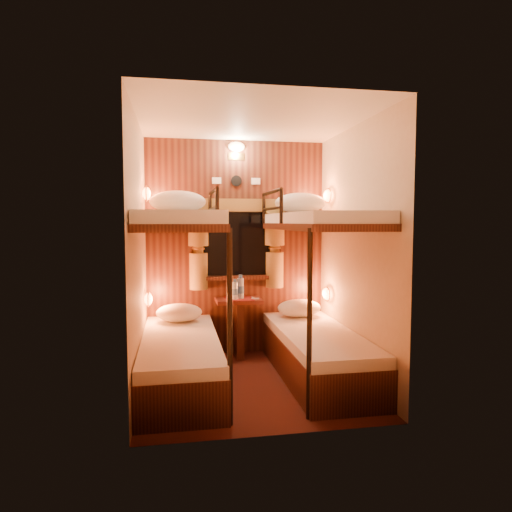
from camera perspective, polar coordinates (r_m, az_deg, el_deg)
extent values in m
plane|color=black|center=(4.39, -0.55, -15.60)|extent=(2.10, 2.10, 0.00)
plane|color=silver|center=(4.23, -0.58, 16.66)|extent=(2.10, 2.10, 0.00)
plane|color=#C6B293|center=(5.18, -2.50, 1.03)|extent=(2.40, 0.00, 2.40)
plane|color=#C6B293|center=(3.11, 2.65, -1.15)|extent=(2.40, 0.00, 2.40)
plane|color=#C6B293|center=(4.09, -14.50, 0.03)|extent=(0.00, 2.40, 2.40)
plane|color=#C6B293|center=(4.42, 12.34, 0.37)|extent=(0.00, 2.40, 2.40)
cube|color=#33150E|center=(5.16, -2.47, 1.02)|extent=(2.00, 0.03, 2.40)
cube|color=#33150E|center=(4.35, -9.43, -13.44)|extent=(0.70, 1.90, 0.35)
cube|color=white|center=(4.28, -9.47, -10.57)|extent=(0.68, 1.88, 0.10)
cube|color=#33150E|center=(4.14, -9.65, 3.61)|extent=(0.70, 1.90, 0.06)
cube|color=white|center=(4.14, -9.66, 4.72)|extent=(0.68, 1.88, 0.10)
cylinder|color=black|center=(3.35, -3.29, -8.98)|extent=(0.04, 0.04, 1.45)
cylinder|color=black|center=(5.04, -5.76, 5.93)|extent=(0.04, 0.04, 0.32)
cylinder|color=black|center=(4.19, -4.87, 6.26)|extent=(0.04, 0.04, 0.32)
cylinder|color=black|center=(4.62, -5.37, 8.06)|extent=(0.04, 0.85, 0.04)
cylinder|color=black|center=(4.62, -5.36, 5.96)|extent=(0.03, 0.85, 0.03)
cube|color=#33150E|center=(4.55, 7.60, -12.61)|extent=(0.70, 1.90, 0.35)
cube|color=white|center=(4.49, 7.63, -9.86)|extent=(0.68, 1.88, 0.10)
cube|color=#33150E|center=(4.35, 7.76, 3.67)|extent=(0.70, 1.90, 0.06)
cube|color=white|center=(4.35, 7.78, 4.72)|extent=(0.68, 1.88, 0.10)
cylinder|color=black|center=(3.48, 6.69, -8.54)|extent=(0.04, 0.04, 1.45)
cylinder|color=black|center=(5.12, 0.99, 5.92)|extent=(0.04, 0.04, 0.32)
cylinder|color=black|center=(4.29, 3.19, 6.23)|extent=(0.04, 0.04, 0.32)
cylinder|color=black|center=(4.71, 1.99, 8.01)|extent=(0.04, 0.85, 0.04)
cylinder|color=black|center=(4.70, 1.99, 5.94)|extent=(0.03, 0.85, 0.03)
cube|color=black|center=(5.14, -2.45, 1.56)|extent=(0.98, 0.02, 0.78)
cube|color=black|center=(5.13, -2.43, 1.56)|extent=(0.90, 0.01, 0.70)
cube|color=#33150E|center=(5.13, -2.36, -2.71)|extent=(1.00, 0.12, 0.04)
cube|color=olive|center=(5.10, -2.41, 6.37)|extent=(1.10, 0.06, 0.14)
cylinder|color=olive|center=(5.05, -7.23, 3.53)|extent=(0.22, 0.22, 0.40)
cylinder|color=olive|center=(5.06, -7.21, 0.92)|extent=(0.11, 0.11, 0.12)
cylinder|color=olive|center=(5.08, -7.18, -1.90)|extent=(0.20, 0.20, 0.40)
torus|color=#AE7933|center=(5.06, -7.21, 0.92)|extent=(0.14, 0.14, 0.02)
cylinder|color=olive|center=(5.16, 2.36, 3.57)|extent=(0.22, 0.22, 0.40)
cylinder|color=olive|center=(5.17, 2.35, 1.03)|extent=(0.11, 0.11, 0.12)
cylinder|color=olive|center=(5.19, 2.34, -1.73)|extent=(0.20, 0.20, 0.40)
torus|color=#AE7933|center=(5.17, 2.35, 1.03)|extent=(0.14, 0.14, 0.02)
cylinder|color=black|center=(5.15, -2.47, 9.36)|extent=(0.12, 0.02, 0.12)
cube|color=silver|center=(5.13, -4.94, 9.37)|extent=(0.10, 0.01, 0.07)
cube|color=silver|center=(5.19, -0.03, 9.33)|extent=(0.10, 0.01, 0.07)
cube|color=#AE7933|center=(5.18, -2.48, 12.34)|extent=(0.18, 0.01, 0.08)
ellipsoid|color=#FFCC8C|center=(5.18, -2.45, 13.46)|extent=(0.18, 0.09, 0.11)
ellipsoid|color=orange|center=(4.85, -13.29, -5.26)|extent=(0.08, 0.20, 0.13)
torus|color=#AE7933|center=(4.85, -13.29, -5.26)|extent=(0.02, 0.17, 0.17)
ellipsoid|color=orange|center=(4.79, -13.51, 7.59)|extent=(0.08, 0.20, 0.13)
torus|color=#AE7933|center=(4.79, -13.51, 7.59)|extent=(0.02, 0.17, 0.17)
ellipsoid|color=orange|center=(5.11, 8.82, -4.70)|extent=(0.08, 0.20, 0.13)
torus|color=#AE7933|center=(5.11, 8.82, -4.70)|extent=(0.02, 0.17, 0.17)
ellipsoid|color=orange|center=(5.06, 8.97, 7.48)|extent=(0.08, 0.20, 0.13)
torus|color=#AE7933|center=(5.06, 8.97, 7.48)|extent=(0.02, 0.17, 0.17)
cube|color=#5A1714|center=(5.04, -2.17, -5.58)|extent=(0.50, 0.34, 0.04)
cube|color=#33150E|center=(5.11, -2.16, -9.17)|extent=(0.08, 0.30, 0.61)
cube|color=maroon|center=(5.04, -2.17, -5.33)|extent=(0.30, 0.34, 0.01)
cylinder|color=#99BFE5|center=(5.02, -1.94, -4.08)|extent=(0.07, 0.07, 0.23)
cylinder|color=#3B6CB1|center=(5.02, -1.94, -4.21)|extent=(0.08, 0.08, 0.08)
cylinder|color=#3B6CB1|center=(5.00, -1.95, -2.53)|extent=(0.04, 0.04, 0.03)
cylinder|color=#99BFE5|center=(4.98, -2.64, -4.37)|extent=(0.06, 0.06, 0.19)
cylinder|color=#3B6CB1|center=(4.98, -2.64, -4.48)|extent=(0.06, 0.06, 0.07)
cylinder|color=#3B6CB1|center=(4.96, -2.65, -3.06)|extent=(0.03, 0.03, 0.03)
cube|color=silver|center=(5.03, -0.10, -5.34)|extent=(0.09, 0.07, 0.01)
cube|color=silver|center=(5.10, -0.64, -5.21)|extent=(0.08, 0.07, 0.00)
ellipsoid|color=white|center=(4.85, -9.58, -6.99)|extent=(0.48, 0.34, 0.19)
ellipsoid|color=white|center=(5.06, 5.42, -6.48)|extent=(0.48, 0.34, 0.19)
ellipsoid|color=white|center=(4.74, -9.75, 6.71)|extent=(0.57, 0.41, 0.22)
ellipsoid|color=white|center=(4.96, 5.54, 6.61)|extent=(0.55, 0.40, 0.22)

